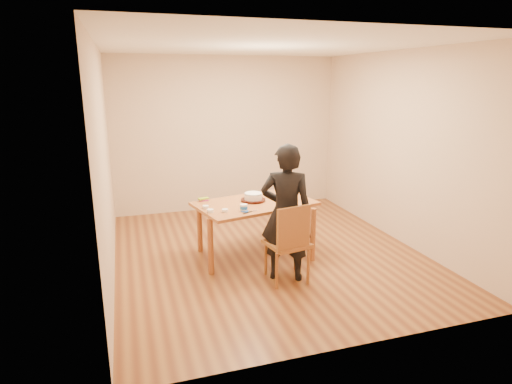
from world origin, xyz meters
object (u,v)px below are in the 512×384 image
object	(u,v)px
dining_chair	(287,243)
cake	(253,196)
cake_plate	(253,200)
dining_table	(255,204)
person	(286,213)

from	to	relation	value
dining_chair	cake	size ratio (longest dim) A/B	1.93
dining_chair	cake_plate	xyz separation A→B (m)	(-0.15, 0.84, 0.31)
dining_table	person	distance (m)	0.75
dining_table	cake_plate	distance (m)	0.07
dining_chair	cake_plate	size ratio (longest dim) A/B	1.39
dining_chair	cake_plate	world-z (taller)	cake_plate
dining_table	dining_chair	distance (m)	0.84
dining_table	dining_chair	world-z (taller)	dining_table
cake	person	world-z (taller)	person
cake_plate	person	distance (m)	0.81
dining_chair	person	bearing A→B (deg)	78.91
cake_plate	cake	xyz separation A→B (m)	(0.00, 0.00, 0.05)
cake	person	xyz separation A→B (m)	(0.15, -0.79, -0.00)
cake_plate	cake	distance (m)	0.05
dining_chair	person	distance (m)	0.36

